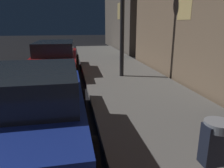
% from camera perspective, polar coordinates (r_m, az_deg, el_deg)
% --- Properties ---
extents(parking_meter, '(0.19, 0.19, 1.40)m').
position_cam_1_polar(parking_meter, '(1.79, 25.10, -18.93)').
color(parking_meter, '#59595B').
rests_on(parking_meter, sidewalk).
extents(car_blue, '(1.98, 4.27, 1.43)m').
position_cam_1_polar(car_blue, '(4.21, -19.53, -5.63)').
color(car_blue, navy).
rests_on(car_blue, ground).
extents(car_red, '(2.11, 4.53, 1.43)m').
position_cam_1_polar(car_red, '(9.73, -14.77, 6.67)').
color(car_red, maroon).
rests_on(car_red, ground).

